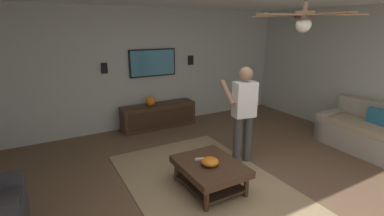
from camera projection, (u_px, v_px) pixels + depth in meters
The scene contains 15 objects.
ground_plane at pixel (244, 198), 3.77m from camera, with size 8.44×8.44×0.00m, color brown.
wall_back_tv at pixel (148, 68), 6.32m from camera, with size 0.10×7.23×2.66m, color #B2B7AD.
area_rug at pixel (202, 181), 4.16m from camera, with size 3.00×2.08×0.01m, color #9E8460.
couch at pixel (376, 136), 5.05m from camera, with size 1.93×0.93×0.87m.
coffee_table at pixel (210, 170), 3.91m from camera, with size 1.00×0.80×0.40m.
media_console at pixel (159, 116), 6.37m from camera, with size 0.45×1.70×0.55m.
tv at pixel (153, 63), 6.24m from camera, with size 0.05×1.09×0.61m.
person_standing at pixel (244, 110), 4.55m from camera, with size 0.60×0.61×1.64m.
bowl at pixel (210, 162), 3.81m from camera, with size 0.24×0.24×0.11m, color orange.
remote_white at pixel (200, 159), 3.98m from camera, with size 0.15×0.04×0.02m, color white.
remote_black at pixel (209, 164), 3.82m from camera, with size 0.15×0.04×0.02m, color black.
vase_round at pixel (150, 101), 6.13m from camera, with size 0.22×0.22×0.22m, color orange.
wall_speaker_left at pixel (191, 60), 6.71m from camera, with size 0.06×0.12×0.22m, color black.
wall_speaker_right at pixel (104, 68), 5.76m from camera, with size 0.06×0.12×0.22m, color black.
ceiling_fan at pixel (304, 18), 2.93m from camera, with size 1.19×1.11×0.46m.
Camera 1 is at (-2.51, 2.22, 2.24)m, focal length 25.84 mm.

